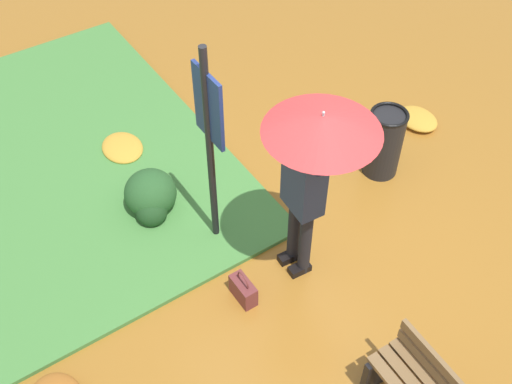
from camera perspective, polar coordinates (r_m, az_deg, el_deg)
name	(u,v)px	position (r m, az deg, el deg)	size (l,w,h in m)	color
ground_plane	(317,264)	(6.25, 5.63, -6.64)	(18.00, 18.00, 0.00)	#9E6623
grass_verge	(36,171)	(7.49, -19.60, 1.88)	(4.80, 4.00, 0.05)	#47843D
person_with_umbrella	(313,155)	(5.05, 5.33, 3.44)	(0.96, 0.96, 2.04)	black
info_sign_post	(210,130)	(5.43, -4.31, 5.75)	(0.44, 0.07, 2.30)	black
handbag	(243,290)	(5.89, -1.18, -9.02)	(0.30, 0.14, 0.37)	brown
trash_bin	(384,142)	(6.96, 11.74, 4.50)	(0.42, 0.42, 0.83)	black
shrub_cluster	(151,196)	(6.59, -9.70, -0.40)	(0.61, 0.55, 0.50)	#285628
leaf_pile_near_person	(418,119)	(7.94, 14.70, 6.55)	(0.53, 0.42, 0.12)	gold
leaf_pile_by_bench	(122,148)	(7.45, -12.22, 4.02)	(0.57, 0.46, 0.13)	gold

